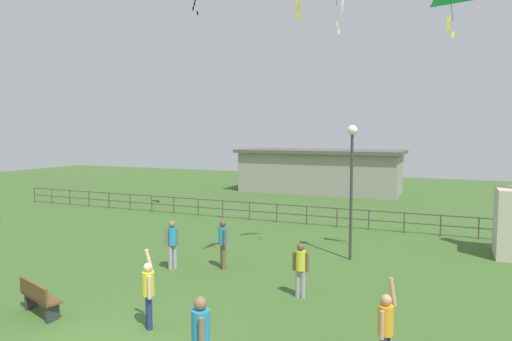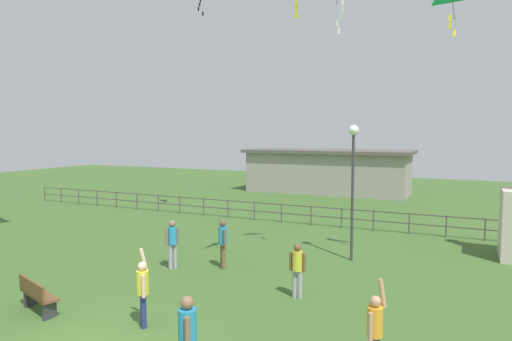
{
  "view_description": "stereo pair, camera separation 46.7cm",
  "coord_description": "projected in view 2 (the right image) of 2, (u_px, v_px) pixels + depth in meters",
  "views": [
    {
      "loc": [
        6.58,
        -7.02,
        4.53
      ],
      "look_at": [
        0.65,
        6.78,
        3.25
      ],
      "focal_mm": 31.86,
      "sensor_mm": 36.0,
      "label": 1
    },
    {
      "loc": [
        7.0,
        -6.83,
        4.53
      ],
      "look_at": [
        0.65,
        6.78,
        3.25
      ],
      "focal_mm": 31.86,
      "sensor_mm": 36.0,
      "label": 2
    }
  ],
  "objects": [
    {
      "name": "park_bench",
      "position": [
        37.0,
        294.0,
        11.37
      ],
      "size": [
        1.55,
        0.87,
        0.85
      ],
      "color": "brown",
      "rests_on": "ground_plane"
    },
    {
      "name": "person_5",
      "position": [
        223.0,
        241.0,
        15.03
      ],
      "size": [
        0.36,
        0.39,
        1.63
      ],
      "color": "brown",
      "rests_on": "ground_plane"
    },
    {
      "name": "pavilion_building",
      "position": [
        328.0,
        171.0,
        33.85
      ],
      "size": [
        12.18,
        4.75,
        3.2
      ],
      "color": "gray",
      "rests_on": "ground_plane"
    },
    {
      "name": "person_3",
      "position": [
        143.0,
        289.0,
        10.5
      ],
      "size": [
        0.37,
        0.45,
        1.81
      ],
      "color": "navy",
      "rests_on": "ground_plane"
    },
    {
      "name": "person_0",
      "position": [
        297.0,
        267.0,
        12.34
      ],
      "size": [
        0.45,
        0.28,
        1.51
      ],
      "color": "#99999E",
      "rests_on": "ground_plane"
    },
    {
      "name": "person_1",
      "position": [
        375.0,
        329.0,
        8.32
      ],
      "size": [
        0.33,
        0.47,
        1.82
      ],
      "color": "navy",
      "rests_on": "ground_plane"
    },
    {
      "name": "person_7",
      "position": [
        188.0,
        337.0,
        7.84
      ],
      "size": [
        0.33,
        0.45,
        1.72
      ],
      "color": "#99999E",
      "rests_on": "ground_plane"
    },
    {
      "name": "lamppost",
      "position": [
        353.0,
        163.0,
        15.75
      ],
      "size": [
        0.36,
        0.36,
        4.77
      ],
      "color": "#38383D",
      "rests_on": "ground_plane"
    },
    {
      "name": "person_4",
      "position": [
        172.0,
        241.0,
        14.99
      ],
      "size": [
        0.3,
        0.44,
        1.62
      ],
      "color": "#99999E",
      "rests_on": "ground_plane"
    },
    {
      "name": "waterfront_railing",
      "position": [
        299.0,
        211.0,
        22.26
      ],
      "size": [
        36.02,
        0.06,
        0.95
      ],
      "color": "#4C4742",
      "rests_on": "ground_plane"
    }
  ]
}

